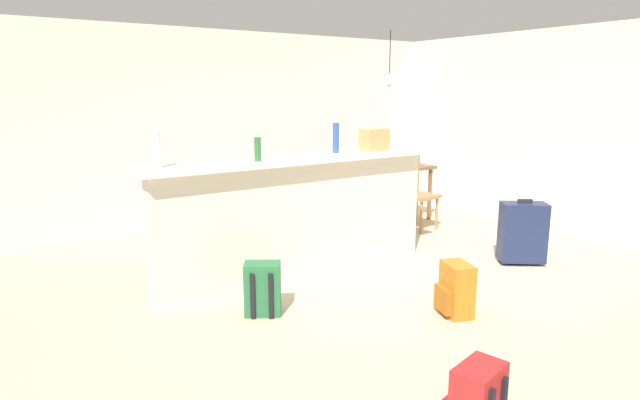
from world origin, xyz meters
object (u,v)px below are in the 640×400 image
at_px(dining_table, 386,173).
at_px(dining_chair_near_partition, 414,188).
at_px(bottle_white, 157,149).
at_px(backpack_green, 263,289).
at_px(suitcase_upright_navy, 523,232).
at_px(pendant_lamp, 389,78).
at_px(grocery_bag, 374,140).
at_px(bottle_clear, 406,138).
at_px(backpack_orange, 456,290).
at_px(bottle_blue, 336,138).
at_px(bottle_green, 258,149).

distance_m(dining_table, dining_chair_near_partition, 0.57).
xyz_separation_m(dining_table, dining_chair_near_partition, (-0.01, -0.56, -0.13)).
height_order(bottle_white, dining_table, bottle_white).
distance_m(backpack_green, suitcase_upright_navy, 2.80).
relative_size(pendant_lamp, suitcase_upright_navy, 1.09).
distance_m(grocery_bag, pendant_lamp, 2.02).
bearing_deg(backpack_green, pendant_lamp, 33.11).
xyz_separation_m(bottle_clear, backpack_orange, (-0.71, -1.38, -1.05)).
relative_size(bottle_blue, suitcase_upright_navy, 0.43).
xyz_separation_m(grocery_bag, pendant_lamp, (1.36, 1.35, 0.63)).
height_order(dining_table, dining_chair_near_partition, dining_chair_near_partition).
xyz_separation_m(dining_table, suitcase_upright_navy, (-0.09, -2.21, -0.32)).
distance_m(bottle_blue, bottle_clear, 0.81).
bearing_deg(backpack_orange, backpack_green, 145.22).
height_order(bottle_white, bottle_clear, bottle_white).
bearing_deg(backpack_orange, suitcase_upright_navy, 18.13).
height_order(bottle_white, bottle_green, bottle_white).
bearing_deg(dining_table, bottle_green, -152.83).
bearing_deg(grocery_bag, suitcase_upright_navy, -37.77).
relative_size(bottle_blue, dining_table, 0.26).
distance_m(dining_chair_near_partition, backpack_green, 3.15).
relative_size(dining_chair_near_partition, backpack_orange, 2.21).
bearing_deg(backpack_orange, bottle_white, 141.85).
distance_m(dining_table, backpack_orange, 3.19).
bearing_deg(backpack_green, dining_table, 32.84).
height_order(dining_chair_near_partition, pendant_lamp, pendant_lamp).
bearing_deg(backpack_orange, grocery_bag, 76.97).
relative_size(bottle_green, pendant_lamp, 0.28).
distance_m(bottle_green, bottle_blue, 0.92).
distance_m(bottle_white, backpack_orange, 2.58).
distance_m(bottle_green, backpack_green, 1.18).
xyz_separation_m(bottle_blue, backpack_green, (-1.15, -0.63, -1.08)).
bearing_deg(suitcase_upright_navy, dining_chair_near_partition, 87.05).
relative_size(bottle_white, dining_table, 0.27).
relative_size(pendant_lamp, backpack_orange, 1.74).
bearing_deg(dining_chair_near_partition, suitcase_upright_navy, -92.95).
bearing_deg(dining_table, bottle_blue, -144.61).
height_order(backpack_green, suitcase_upright_navy, suitcase_upright_navy).
relative_size(bottle_green, backpack_orange, 0.49).
distance_m(bottle_white, bottle_clear, 2.55).
bearing_deg(grocery_bag, dining_chair_near_partition, 29.65).
bearing_deg(dining_chair_near_partition, dining_table, 89.29).
bearing_deg(backpack_green, bottle_clear, 14.83).
bearing_deg(bottle_green, bottle_clear, 0.45).
relative_size(bottle_green, suitcase_upright_navy, 0.31).
xyz_separation_m(grocery_bag, dining_chair_near_partition, (1.28, 0.73, -0.74)).
distance_m(bottle_blue, backpack_green, 1.71).
bearing_deg(pendant_lamp, grocery_bag, -135.18).
bearing_deg(dining_table, bottle_clear, -124.34).
bearing_deg(pendant_lamp, backpack_green, -146.89).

